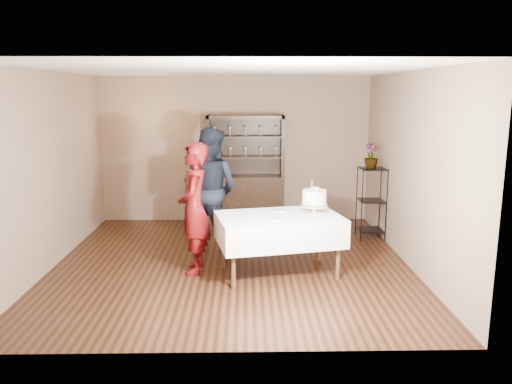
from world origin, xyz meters
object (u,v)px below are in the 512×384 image
at_px(plant_etagere, 371,200).
at_px(woman, 194,208).
at_px(potted_plant, 371,156).
at_px(china_hutch, 246,188).
at_px(man, 210,190).
at_px(cake, 314,199).
at_px(cake_table, 279,229).

distance_m(plant_etagere, woman, 3.16).
distance_m(plant_etagere, potted_plant, 0.74).
distance_m(woman, potted_plant, 3.15).
bearing_deg(china_hutch, plant_etagere, -26.83).
distance_m(china_hutch, potted_plant, 2.42).
height_order(man, cake, man).
distance_m(cake, potted_plant, 1.89).
bearing_deg(cake_table, cake, 14.11).
relative_size(woman, cake, 3.53).
bearing_deg(plant_etagere, woman, -151.35).
relative_size(cake_table, potted_plant, 4.40).
xyz_separation_m(cake_table, man, (-0.99, 1.10, 0.33)).
distance_m(plant_etagere, cake, 1.92).
bearing_deg(man, potted_plant, -145.55).
distance_m(china_hutch, man, 1.69).
relative_size(plant_etagere, potted_plant, 2.97).
relative_size(plant_etagere, woman, 0.68).
relative_size(plant_etagere, man, 0.63).
height_order(woman, man, man).
distance_m(china_hutch, cake, 2.73).
height_order(plant_etagere, man, man).
relative_size(cake_table, man, 0.94).
xyz_separation_m(plant_etagere, woman, (-2.77, -1.51, 0.23)).
distance_m(cake_table, man, 1.52).
relative_size(plant_etagere, cake, 2.40).
distance_m(cake_table, potted_plant, 2.38).
bearing_deg(woman, cake_table, 83.86).
bearing_deg(potted_plant, cake_table, -135.04).
xyz_separation_m(china_hutch, potted_plant, (2.04, -1.08, 0.72)).
xyz_separation_m(china_hutch, cake, (0.92, -2.55, 0.34)).
bearing_deg(cake_table, china_hutch, 99.44).
relative_size(cake_table, cake, 3.56).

